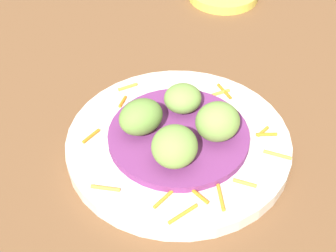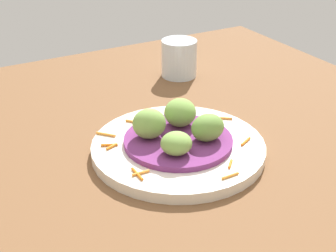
# 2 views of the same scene
# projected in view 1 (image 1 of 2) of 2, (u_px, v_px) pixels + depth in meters

# --- Properties ---
(table_surface) EXTENTS (1.10, 1.10, 0.02)m
(table_surface) POSITION_uv_depth(u_px,v_px,m) (200.00, 116.00, 0.66)
(table_surface) COLOR brown
(table_surface) RESTS_ON ground
(main_plate) EXTENTS (0.26, 0.26, 0.02)m
(main_plate) POSITION_uv_depth(u_px,v_px,m) (178.00, 143.00, 0.59)
(main_plate) COLOR silver
(main_plate) RESTS_ON table_surface
(cabbage_bed) EXTENTS (0.17, 0.17, 0.01)m
(cabbage_bed) POSITION_uv_depth(u_px,v_px,m) (179.00, 136.00, 0.59)
(cabbage_bed) COLOR #702D6B
(cabbage_bed) RESTS_ON main_plate
(carrot_garnish) EXTENTS (0.23, 0.23, 0.00)m
(carrot_garnish) POSITION_uv_depth(u_px,v_px,m) (194.00, 151.00, 0.57)
(carrot_garnish) COLOR orange
(carrot_garnish) RESTS_ON main_plate
(guac_scoop_left) EXTENTS (0.07, 0.07, 0.04)m
(guac_scoop_left) POSITION_uv_depth(u_px,v_px,m) (175.00, 146.00, 0.54)
(guac_scoop_left) COLOR #759E47
(guac_scoop_left) RESTS_ON cabbage_bed
(guac_scoop_center) EXTENTS (0.06, 0.06, 0.05)m
(guac_scoop_center) POSITION_uv_depth(u_px,v_px,m) (218.00, 122.00, 0.56)
(guac_scoop_center) COLOR #759E47
(guac_scoop_center) RESTS_ON cabbage_bed
(guac_scoop_right) EXTENTS (0.05, 0.05, 0.03)m
(guac_scoop_right) POSITION_uv_depth(u_px,v_px,m) (183.00, 98.00, 0.60)
(guac_scoop_right) COLOR #759E47
(guac_scoop_right) RESTS_ON cabbage_bed
(guac_scoop_back) EXTENTS (0.06, 0.05, 0.04)m
(guac_scoop_back) POSITION_uv_depth(u_px,v_px,m) (141.00, 117.00, 0.57)
(guac_scoop_back) COLOR olive
(guac_scoop_back) RESTS_ON cabbage_bed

